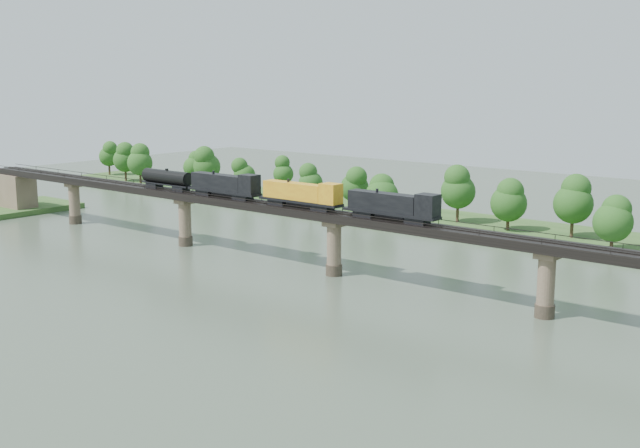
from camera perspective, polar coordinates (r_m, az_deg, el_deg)
The scene contains 6 objects.
ground at distance 123.28m, azimuth -7.75°, elevation -6.28°, with size 400.00×400.00×0.00m, color #3A4939.
far_bank at distance 189.56m, azimuth 11.39°, elevation -0.19°, with size 300.00×24.00×1.60m, color #2C4D1F.
bridge at distance 143.27m, azimuth 1.01°, elevation -1.54°, with size 236.00×30.00×11.50m.
bridge_superstructure at distance 142.07m, azimuth 1.02°, elevation 0.95°, with size 220.00×4.90×0.75m.
far_treeline at distance 188.35m, azimuth 8.63°, elevation 2.31°, with size 289.06×17.54×13.60m.
freight_train at distance 151.07m, azimuth -3.30°, elevation 2.33°, with size 73.70×2.87×5.07m.
Camera 1 is at (86.97, -79.79, 35.62)m, focal length 45.00 mm.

